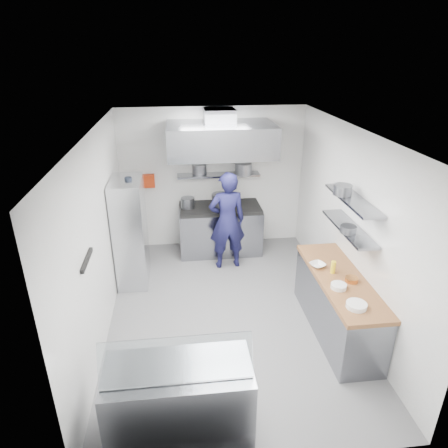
{
  "coord_description": "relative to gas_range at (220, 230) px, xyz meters",
  "views": [
    {
      "loc": [
        -0.68,
        -5.09,
        3.8
      ],
      "look_at": [
        0.0,
        0.6,
        1.25
      ],
      "focal_mm": 32.0,
      "sensor_mm": 36.0,
      "label": 1
    }
  ],
  "objects": [
    {
      "name": "over_range_shelf",
      "position": [
        0.0,
        0.24,
        1.07
      ],
      "size": [
        1.6,
        0.3,
        0.04
      ],
      "primitive_type": "cube",
      "color": "gray",
      "rests_on": "wall_back"
    },
    {
      "name": "gas_range",
      "position": [
        0.0,
        0.0,
        0.0
      ],
      "size": [
        1.6,
        0.8,
        0.9
      ],
      "primitive_type": "cube",
      "color": "gray",
      "rests_on": "floor"
    },
    {
      "name": "wall_right",
      "position": [
        1.7,
        -2.1,
        0.95
      ],
      "size": [
        2.8,
        5.0,
        0.02
      ],
      "primitive_type": "cube",
      "rotation": [
        1.57,
        0.0,
        -1.57
      ],
      "color": "white",
      "rests_on": "floor"
    },
    {
      "name": "wall_left",
      "position": [
        -1.9,
        -2.1,
        0.95
      ],
      "size": [
        2.8,
        5.0,
        0.02
      ],
      "primitive_type": "cube",
      "rotation": [
        1.57,
        0.0,
        1.57
      ],
      "color": "white",
      "rests_on": "floor"
    },
    {
      "name": "copper_pan",
      "position": [
        1.48,
        -2.82,
        0.48
      ],
      "size": [
        0.17,
        0.17,
        0.06
      ],
      "primitive_type": "cylinder",
      "color": "#D5833C",
      "rests_on": "prep_counter_top"
    },
    {
      "name": "rack_jar",
      "position": [
        -1.58,
        -0.92,
        1.35
      ],
      "size": [
        0.12,
        0.12,
        0.18
      ],
      "primitive_type": "cylinder",
      "color": "black",
      "rests_on": "wire_rack"
    },
    {
      "name": "floor",
      "position": [
        -0.1,
        -2.1,
        -0.45
      ],
      "size": [
        5.0,
        5.0,
        0.0
      ],
      "primitive_type": "plane",
      "color": "#5D5D60",
      "rests_on": "ground"
    },
    {
      "name": "wire_rack",
      "position": [
        -1.63,
        -0.92,
        0.48
      ],
      "size": [
        0.5,
        0.9,
        1.85
      ],
      "primitive_type": "cube",
      "color": "silver",
      "rests_on": "floor"
    },
    {
      "name": "red_firebox",
      "position": [
        -1.35,
        0.34,
        0.97
      ],
      "size": [
        0.22,
        0.1,
        0.26
      ],
      "primitive_type": "cube",
      "color": "red",
      "rests_on": "wall_back"
    },
    {
      "name": "display_case",
      "position": [
        -0.88,
        -4.1,
        -0.03
      ],
      "size": [
        1.5,
        0.7,
        0.85
      ],
      "primitive_type": "cube",
      "color": "gray",
      "rests_on": "floor"
    },
    {
      "name": "prep_counter_top",
      "position": [
        1.38,
        -2.7,
        0.42
      ],
      "size": [
        0.65,
        2.04,
        0.06
      ],
      "primitive_type": "cube",
      "color": "brown",
      "rests_on": "prep_counter_base"
    },
    {
      "name": "cooktop",
      "position": [
        0.0,
        0.0,
        0.48
      ],
      "size": [
        1.57,
        0.78,
        0.06
      ],
      "primitive_type": "cube",
      "color": "black",
      "rests_on": "gas_range"
    },
    {
      "name": "extractor_hood",
      "position": [
        0.0,
        -0.18,
        1.85
      ],
      "size": [
        1.9,
        1.15,
        0.55
      ],
      "primitive_type": "cube",
      "color": "gray",
      "rests_on": "wall_back"
    },
    {
      "name": "wall_shelf_lower",
      "position": [
        1.54,
        -2.4,
        1.05
      ],
      "size": [
        0.3,
        1.3,
        0.04
      ],
      "primitive_type": "cube",
      "color": "gray",
      "rests_on": "wall_right"
    },
    {
      "name": "shelf_pot_d",
      "position": [
        1.45,
        -2.24,
        1.56
      ],
      "size": [
        0.26,
        0.26,
        0.14
      ],
      "primitive_type": "cylinder",
      "color": "slate",
      "rests_on": "wall_shelf_upper"
    },
    {
      "name": "rack_bin_a",
      "position": [
        -1.63,
        -1.04,
        0.35
      ],
      "size": [
        0.17,
        0.21,
        0.19
      ],
      "primitive_type": "cube",
      "color": "white",
      "rests_on": "wire_rack"
    },
    {
      "name": "rack_bin_b",
      "position": [
        -1.63,
        -0.74,
        0.85
      ],
      "size": [
        0.14,
        0.18,
        0.16
      ],
      "primitive_type": "cube",
      "color": "yellow",
      "rests_on": "wire_rack"
    },
    {
      "name": "stock_pot_left",
      "position": [
        -0.62,
        0.01,
        0.61
      ],
      "size": [
        0.26,
        0.26,
        0.2
      ],
      "primitive_type": "cylinder",
      "color": "slate",
      "rests_on": "cooktop"
    },
    {
      "name": "plate_stack_a",
      "position": [
        1.3,
        -3.39,
        0.48
      ],
      "size": [
        0.25,
        0.25,
        0.06
      ],
      "primitive_type": "cylinder",
      "color": "white",
      "rests_on": "prep_counter_top"
    },
    {
      "name": "hood_duct",
      "position": [
        0.0,
        0.05,
        2.23
      ],
      "size": [
        0.55,
        0.55,
        0.24
      ],
      "primitive_type": "cube",
      "color": "slate",
      "rests_on": "extractor_hood"
    },
    {
      "name": "shelf_pot_a",
      "position": [
        -0.36,
        0.34,
        1.18
      ],
      "size": [
        0.28,
        0.28,
        0.18
      ],
      "primitive_type": "cylinder",
      "color": "slate",
      "rests_on": "over_range_shelf"
    },
    {
      "name": "squeeze_bottle",
      "position": [
        1.31,
        -2.57,
        0.54
      ],
      "size": [
        0.07,
        0.07,
        0.18
      ],
      "primitive_type": "cylinder",
      "color": "yellow",
      "rests_on": "prep_counter_top"
    },
    {
      "name": "knife_strip",
      "position": [
        -1.88,
        -3.0,
        1.1
      ],
      "size": [
        0.04,
        0.55,
        0.05
      ],
      "primitive_type": "cube",
      "color": "black",
      "rests_on": "wall_left"
    },
    {
      "name": "shelf_pot_c",
      "position": [
        1.44,
        -2.59,
        1.12
      ],
      "size": [
        0.21,
        0.21,
        0.1
      ],
      "primitive_type": "cylinder",
      "color": "slate",
      "rests_on": "wall_shelf_lower"
    },
    {
      "name": "mixing_bowl",
      "position": [
        1.15,
        -2.38,
        0.48
      ],
      "size": [
        0.27,
        0.27,
        0.05
      ],
      "primitive_type": "imported",
      "rotation": [
        0.0,
        0.0,
        0.38
      ],
      "color": "white",
      "rests_on": "prep_counter_top"
    },
    {
      "name": "stock_pot_mid",
      "position": [
        0.02,
        0.04,
        0.63
      ],
      "size": [
        0.36,
        0.36,
        0.24
      ],
      "primitive_type": "cylinder",
      "color": "slate",
      "rests_on": "cooktop"
    },
    {
      "name": "wall_shelf_upper",
      "position": [
        1.54,
        -2.4,
        1.47
      ],
      "size": [
        0.3,
        1.3,
        0.04
      ],
      "primitive_type": "cube",
      "color": "gray",
      "rests_on": "wall_right"
    },
    {
      "name": "plate_stack_b",
      "position": [
        1.24,
        -2.96,
        0.48
      ],
      "size": [
        0.21,
        0.21,
        0.06
      ],
      "primitive_type": "cylinder",
      "color": "white",
      "rests_on": "prep_counter_top"
    },
    {
      "name": "chef",
      "position": [
        0.06,
        -0.63,
        0.47
      ],
      "size": [
        0.71,
        0.5,
        1.84
      ],
      "primitive_type": "imported",
      "rotation": [
        0.0,
        0.0,
        3.24
      ],
      "color": "#14143E",
      "rests_on": "floor"
    },
    {
      "name": "display_glass",
      "position": [
        -0.88,
        -4.22,
        0.62
      ],
      "size": [
        1.47,
        0.19,
        0.42
      ],
      "primitive_type": "cube",
      "rotation": [
        -0.38,
        0.0,
        0.0
      ],
      "color": "silver",
      "rests_on": "display_case"
    },
    {
      "name": "wall_front",
      "position": [
        -0.1,
        -4.6,
        0.95
      ],
      "size": [
        3.6,
        2.8,
        0.02
      ],
      "primitive_type": "cube",
      "rotation": [
        -1.57,
        0.0,
        0.0
      ],
      "color": "white",
      "rests_on": "floor"
    },
    {
      "name": "shelf_pot_b",
      "position": [
        0.47,
        0.16,
        1.2
      ],
      "size": [
        0.33,
        0.33,
        0.22
      ],
      "primitive_type": "cylinder",
      "color": "slate",
      "rests_on": "over_range_shelf"
    },
    {
      "name": "prep_counter_base",
      "position": [
        1.38,
        -2.7,
        -0.03
      ],
      "size": [
        0.62,
        2.0,
        0.84
      ],
      "primitive_type": "cube",
      "color": "gray",
      "rests_on": "floor"
    },
    {
      "name": "ceiling",
      "position": [
        -0.1,
        -2.1,
        2.35
      ],
      "size": [
        5.0,
        5.0,
        0.0
      ],
      "primitive_type": "plane",
      "rotation": [
        3.14,
        0.0,
        0.0
      ],
      "color": "silver",
      "rests_on": "wall_back"
    },
    {
      "name": "wall_back",
      "position": [
        -0.1,
        0.4,
        0.95
      ],
      "size": [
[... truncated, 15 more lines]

